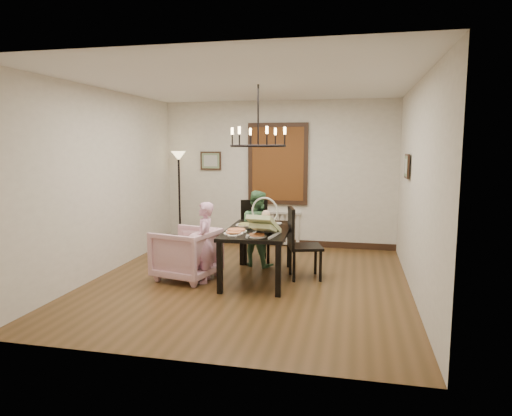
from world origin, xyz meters
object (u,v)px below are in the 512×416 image
at_px(floor_lamp, 179,199).
at_px(armchair, 186,254).
at_px(elderly_woman, 205,249).
at_px(baby_bouncer, 264,222).
at_px(dining_table, 258,235).
at_px(chair_right, 305,243).
at_px(seated_man, 257,235).
at_px(drinking_glass, 270,224).
at_px(chair_far, 256,231).

bearing_deg(floor_lamp, armchair, -66.08).
height_order(elderly_woman, baby_bouncer, baby_bouncer).
height_order(dining_table, elderly_woman, elderly_woman).
bearing_deg(chair_right, floor_lamp, 40.60).
distance_m(elderly_woman, floor_lamp, 2.65).
bearing_deg(seated_man, drinking_glass, 135.53).
xyz_separation_m(chair_right, elderly_woman, (-1.39, -0.50, -0.05)).
bearing_deg(elderly_woman, chair_right, 99.17).
relative_size(chair_right, floor_lamp, 0.59).
bearing_deg(seated_man, elderly_woman, 80.18).
relative_size(chair_far, armchair, 1.26).
relative_size(chair_far, floor_lamp, 0.58).
relative_size(armchair, seated_man, 0.81).
bearing_deg(armchair, dining_table, 114.33).
relative_size(drinking_glass, floor_lamp, 0.07).
height_order(armchair, floor_lamp, floor_lamp).
bearing_deg(floor_lamp, elderly_woman, -60.56).
relative_size(chair_far, elderly_woman, 1.09).
relative_size(dining_table, drinking_glass, 12.36).
height_order(chair_right, baby_bouncer, baby_bouncer).
bearing_deg(chair_right, drinking_glass, 83.81).
bearing_deg(dining_table, elderly_woman, -159.87).
distance_m(baby_bouncer, drinking_glass, 0.58).
height_order(chair_right, floor_lamp, floor_lamp).
bearing_deg(elderly_woman, baby_bouncer, 69.67).
bearing_deg(drinking_glass, baby_bouncer, -87.16).
distance_m(dining_table, chair_right, 0.71).
bearing_deg(dining_table, baby_bouncer, -71.10).
bearing_deg(armchair, chair_right, 116.52).
bearing_deg(drinking_glass, elderly_woman, -154.75).
height_order(seated_man, baby_bouncer, baby_bouncer).
relative_size(baby_bouncer, drinking_glass, 4.12).
bearing_deg(baby_bouncer, elderly_woman, 178.29).
relative_size(armchair, baby_bouncer, 1.52).
bearing_deg(elderly_woman, seated_man, 142.21).
bearing_deg(baby_bouncer, dining_table, 119.54).
relative_size(armchair, drinking_glass, 6.26).
height_order(armchair, baby_bouncer, baby_bouncer).
distance_m(chair_right, armchair, 1.76).
relative_size(seated_man, floor_lamp, 0.57).
distance_m(chair_far, seated_man, 0.24).
xyz_separation_m(chair_far, baby_bouncer, (0.43, -1.43, 0.41)).
distance_m(armchair, elderly_woman, 0.35).
bearing_deg(dining_table, chair_right, 13.82).
bearing_deg(chair_far, drinking_glass, -84.63).
height_order(chair_far, chair_right, chair_right).
bearing_deg(floor_lamp, dining_table, -44.59).
relative_size(chair_right, armchair, 1.29).
distance_m(chair_right, baby_bouncer, 0.91).
xyz_separation_m(dining_table, floor_lamp, (-2.00, 1.98, 0.24)).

